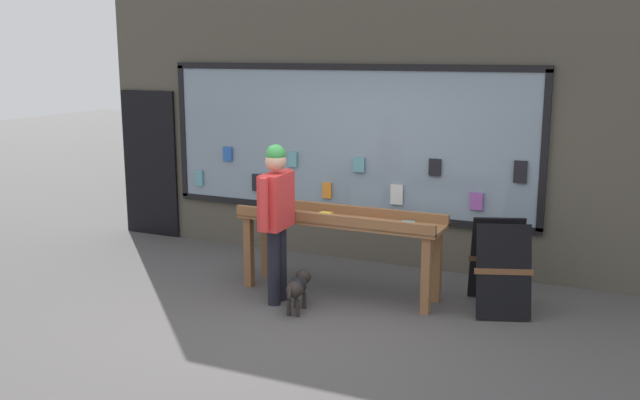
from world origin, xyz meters
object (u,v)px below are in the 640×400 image
(small_dog, at_px, (298,286))
(person_browsing, at_px, (276,211))
(display_table_main, at_px, (340,228))
(sandwich_board_sign, at_px, (500,265))

(small_dog, bearing_deg, person_browsing, 54.94)
(small_dog, bearing_deg, display_table_main, -24.95)
(display_table_main, bearing_deg, small_dog, -105.02)
(display_table_main, bearing_deg, person_browsing, -133.25)
(display_table_main, relative_size, person_browsing, 1.34)
(display_table_main, xyz_separation_m, person_browsing, (-0.50, -0.53, 0.25))
(small_dog, height_order, sandwich_board_sign, sandwich_board_sign)
(display_table_main, height_order, person_browsing, person_browsing)
(display_table_main, xyz_separation_m, sandwich_board_sign, (1.70, 0.24, -0.27))
(person_browsing, bearing_deg, display_table_main, -46.10)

